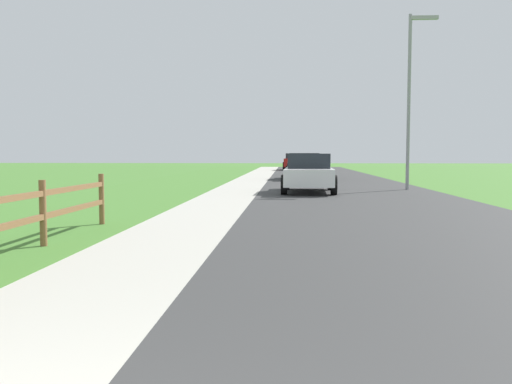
% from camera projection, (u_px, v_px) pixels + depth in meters
% --- Properties ---
extents(ground_plane, '(120.00, 120.00, 0.00)m').
position_uv_depth(ground_plane, '(265.00, 184.00, 26.48)').
color(ground_plane, '#45792E').
extents(road_asphalt, '(7.00, 66.00, 0.01)m').
position_uv_depth(road_asphalt, '(333.00, 182.00, 28.26)').
color(road_asphalt, '#363636').
rests_on(road_asphalt, ground).
extents(curb_concrete, '(6.00, 66.00, 0.01)m').
position_uv_depth(curb_concrete, '(211.00, 181.00, 28.66)').
color(curb_concrete, '#B3AFA3').
rests_on(curb_concrete, ground).
extents(grass_verge, '(5.00, 66.00, 0.00)m').
position_uv_depth(grass_verge, '(183.00, 181.00, 28.75)').
color(grass_verge, '#45792E').
rests_on(grass_verge, ground).
extents(parked_suv_white, '(2.12, 4.49, 1.49)m').
position_uv_depth(parked_suv_white, '(309.00, 173.00, 20.73)').
color(parked_suv_white, white).
rests_on(parked_suv_white, ground).
extents(parked_car_black, '(2.16, 4.72, 1.52)m').
position_uv_depth(parked_car_black, '(304.00, 166.00, 31.38)').
color(parked_car_black, black).
rests_on(parked_car_black, ground).
extents(parked_car_silver, '(2.04, 4.41, 1.42)m').
position_uv_depth(parked_car_silver, '(309.00, 164.00, 39.12)').
color(parked_car_silver, '#B7BABF').
rests_on(parked_car_silver, ground).
extents(parked_car_red, '(2.29, 4.37, 1.53)m').
position_uv_depth(parked_car_red, '(295.00, 162.00, 49.34)').
color(parked_car_red, maroon).
rests_on(parked_car_red, ground).
extents(street_lamp, '(1.17, 0.20, 7.12)m').
position_uv_depth(street_lamp, '(412.00, 88.00, 21.85)').
color(street_lamp, gray).
rests_on(street_lamp, ground).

